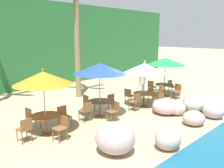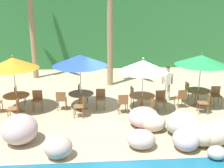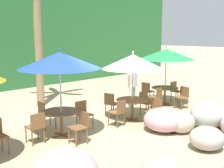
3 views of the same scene
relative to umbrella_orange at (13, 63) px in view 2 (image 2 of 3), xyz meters
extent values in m
plane|color=tan|center=(4.37, -0.19, -2.13)|extent=(120.00, 120.00, 0.00)
cube|color=tan|center=(4.37, -0.19, -2.13)|extent=(18.00, 5.20, 0.01)
cube|color=#286633|center=(4.37, 8.81, 0.87)|extent=(28.00, 2.40, 6.00)
ellipsoid|color=#C0A596|center=(2.18, -3.84, -1.78)|extent=(0.87, 0.83, 0.71)
ellipsoid|color=tan|center=(7.19, -3.49, -1.94)|extent=(0.66, 0.57, 0.39)
ellipsoid|color=beige|center=(7.12, -3.46, -1.75)|extent=(1.12, 0.90, 0.76)
ellipsoid|color=#C2B19D|center=(5.45, -2.27, -1.82)|extent=(0.88, 0.79, 0.63)
ellipsoid|color=#ABB5A9|center=(6.41, -2.64, -1.70)|extent=(1.19, 1.05, 0.87)
ellipsoid|color=#BB9F9C|center=(0.80, -2.81, -1.64)|extent=(1.20, 1.30, 0.98)
ellipsoid|color=#B79F97|center=(4.80, -3.43, -1.84)|extent=(0.93, 0.90, 0.59)
ellipsoid|color=#B0BAA5|center=(6.96, -4.28, -1.93)|extent=(0.58, 0.51, 0.41)
ellipsoid|color=#B6A3A7|center=(6.19, -3.65, -1.80)|extent=(0.84, 0.95, 0.67)
ellipsoid|color=#CF9FAA|center=(5.17, -1.82, -1.77)|extent=(1.17, 1.22, 0.72)
ellipsoid|color=beige|center=(6.80, -3.35, -1.74)|extent=(1.02, 1.11, 0.78)
cylinder|color=silver|center=(0.00, 0.00, -1.02)|extent=(0.04, 0.04, 2.24)
cone|color=orange|center=(0.00, 0.00, 0.00)|extent=(2.10, 2.10, 0.47)
sphere|color=orange|center=(0.00, 0.00, 0.31)|extent=(0.07, 0.07, 0.07)
cube|color=brown|center=(0.00, 0.00, -2.12)|extent=(0.60, 0.12, 0.03)
cube|color=brown|center=(0.00, 0.00, -2.12)|extent=(0.12, 0.60, 0.03)
cylinder|color=brown|center=(0.00, 0.00, -1.76)|extent=(0.09, 0.09, 0.71)
cylinder|color=brown|center=(0.00, 0.00, -1.41)|extent=(1.10, 1.10, 0.03)
cylinder|color=brown|center=(1.03, -0.17, -1.91)|extent=(0.04, 0.04, 0.45)
cylinder|color=brown|center=(0.67, -0.17, -1.91)|extent=(0.04, 0.04, 0.45)
cylinder|color=brown|center=(1.03, 0.19, -1.91)|extent=(0.04, 0.04, 0.45)
cylinder|color=brown|center=(0.67, 0.18, -1.91)|extent=(0.04, 0.04, 0.45)
cube|color=brown|center=(0.85, 0.01, -1.67)|extent=(0.42, 0.42, 0.03)
cube|color=brown|center=(0.85, 0.21, -1.47)|extent=(0.42, 0.04, 0.42)
cylinder|color=brown|center=(0.12, 1.04, -1.91)|extent=(0.04, 0.04, 0.45)
cylinder|color=brown|center=(0.14, 0.68, -1.91)|extent=(0.04, 0.04, 0.45)
cylinder|color=brown|center=(-0.24, 1.02, -1.91)|extent=(0.04, 0.04, 0.45)
cylinder|color=brown|center=(-0.22, 0.66, -1.91)|extent=(0.04, 0.04, 0.45)
cube|color=brown|center=(-0.05, 0.85, -1.67)|extent=(0.44, 0.44, 0.03)
cube|color=brown|center=(-0.25, 0.84, -1.47)|extent=(0.06, 0.42, 0.42)
cylinder|color=brown|center=(-0.68, 0.15, -1.91)|extent=(0.04, 0.04, 0.45)
cylinder|color=brown|center=(-0.66, -0.21, -1.91)|extent=(0.04, 0.04, 0.45)
cylinder|color=brown|center=(-0.10, -1.04, -1.91)|extent=(0.04, 0.04, 0.45)
cylinder|color=brown|center=(-0.13, -0.68, -1.91)|extent=(0.04, 0.04, 0.45)
cylinder|color=brown|center=(0.25, -1.01, -1.91)|extent=(0.04, 0.04, 0.45)
cylinder|color=brown|center=(0.23, -0.66, -1.91)|extent=(0.04, 0.04, 0.45)
cube|color=brown|center=(0.06, -0.85, -1.67)|extent=(0.45, 0.45, 0.03)
cube|color=brown|center=(0.26, -0.83, -1.47)|extent=(0.07, 0.42, 0.42)
cylinder|color=silver|center=(2.75, 0.05, -0.98)|extent=(0.04, 0.04, 2.31)
cone|color=blue|center=(2.75, 0.05, 0.07)|extent=(2.32, 2.32, 0.46)
sphere|color=blue|center=(2.75, 0.05, 0.38)|extent=(0.07, 0.07, 0.07)
cube|color=brown|center=(2.75, 0.05, -2.12)|extent=(0.60, 0.12, 0.03)
cube|color=brown|center=(2.75, 0.05, -2.12)|extent=(0.12, 0.60, 0.03)
cylinder|color=brown|center=(2.75, 0.05, -1.76)|extent=(0.09, 0.09, 0.71)
cylinder|color=brown|center=(2.75, 0.05, -1.41)|extent=(1.10, 1.10, 0.03)
cylinder|color=brown|center=(3.77, -0.18, -1.91)|extent=(0.04, 0.04, 0.45)
cylinder|color=brown|center=(3.41, -0.16, -1.91)|extent=(0.04, 0.04, 0.45)
cylinder|color=brown|center=(3.78, 0.18, -1.91)|extent=(0.04, 0.04, 0.45)
cylinder|color=brown|center=(3.43, 0.20, -1.91)|extent=(0.04, 0.04, 0.45)
cube|color=brown|center=(3.60, 0.01, -1.67)|extent=(0.44, 0.44, 0.03)
cube|color=brown|center=(3.61, 0.21, -1.47)|extent=(0.42, 0.05, 0.42)
cylinder|color=brown|center=(3.02, 1.06, -1.91)|extent=(0.04, 0.04, 0.45)
cylinder|color=brown|center=(2.99, 0.70, -1.91)|extent=(0.04, 0.04, 0.45)
cylinder|color=brown|center=(2.66, 1.09, -1.91)|extent=(0.04, 0.04, 0.45)
cylinder|color=brown|center=(2.63, 0.73, -1.91)|extent=(0.04, 0.04, 0.45)
cube|color=brown|center=(2.82, 0.89, -1.67)|extent=(0.45, 0.45, 0.03)
cube|color=brown|center=(2.62, 0.91, -1.47)|extent=(0.07, 0.42, 0.42)
cylinder|color=brown|center=(1.73, 0.27, -1.91)|extent=(0.04, 0.04, 0.45)
cylinder|color=brown|center=(2.09, 0.25, -1.91)|extent=(0.04, 0.04, 0.45)
cylinder|color=brown|center=(1.71, -0.09, -1.91)|extent=(0.04, 0.04, 0.45)
cylinder|color=brown|center=(2.07, -0.10, -1.91)|extent=(0.04, 0.04, 0.45)
cube|color=brown|center=(1.90, 0.08, -1.67)|extent=(0.44, 0.44, 0.03)
cube|color=brown|center=(1.89, -0.12, -1.47)|extent=(0.42, 0.05, 0.42)
cylinder|color=brown|center=(2.49, -0.96, -1.91)|extent=(0.04, 0.04, 0.45)
cylinder|color=brown|center=(2.52, -0.61, -1.91)|extent=(0.04, 0.04, 0.45)
cylinder|color=brown|center=(2.84, -0.99, -1.91)|extent=(0.04, 0.04, 0.45)
cylinder|color=brown|center=(2.87, -0.64, -1.91)|extent=(0.04, 0.04, 0.45)
cube|color=brown|center=(2.68, -0.80, -1.67)|extent=(0.45, 0.45, 0.03)
cube|color=brown|center=(2.88, -0.82, -1.47)|extent=(0.07, 0.42, 0.42)
cylinder|color=silver|center=(5.35, -0.42, -1.07)|extent=(0.04, 0.04, 2.13)
cone|color=white|center=(5.35, -0.42, -0.11)|extent=(2.08, 2.08, 0.48)
sphere|color=white|center=(5.35, -0.42, 0.21)|extent=(0.07, 0.07, 0.07)
cube|color=brown|center=(5.35, -0.42, -2.12)|extent=(0.60, 0.12, 0.03)
cube|color=brown|center=(5.35, -0.42, -2.12)|extent=(0.12, 0.60, 0.03)
cylinder|color=brown|center=(5.35, -0.42, -1.76)|extent=(0.09, 0.09, 0.71)
cylinder|color=brown|center=(5.35, -0.42, -1.41)|extent=(1.10, 1.10, 0.03)
cylinder|color=brown|center=(6.38, -0.58, -1.91)|extent=(0.04, 0.04, 0.45)
cylinder|color=brown|center=(6.03, -0.58, -1.91)|extent=(0.04, 0.04, 0.45)
cylinder|color=brown|center=(6.38, -0.22, -1.91)|extent=(0.04, 0.04, 0.45)
cylinder|color=brown|center=(6.02, -0.23, -1.91)|extent=(0.04, 0.04, 0.45)
cube|color=brown|center=(6.20, -0.40, -1.67)|extent=(0.43, 0.43, 0.03)
cube|color=brown|center=(6.20, -0.20, -1.47)|extent=(0.42, 0.04, 0.42)
cylinder|color=brown|center=(5.39, 0.63, -1.91)|extent=(0.04, 0.04, 0.45)
cylinder|color=brown|center=(5.44, 0.27, -1.91)|extent=(0.04, 0.04, 0.45)
cylinder|color=brown|center=(5.04, 0.58, -1.91)|extent=(0.04, 0.04, 0.45)
cylinder|color=brown|center=(5.08, 0.22, -1.91)|extent=(0.04, 0.04, 0.45)
cube|color=brown|center=(5.24, 0.43, -1.67)|extent=(0.47, 0.47, 0.03)
cube|color=brown|center=(5.04, 0.40, -1.47)|extent=(0.09, 0.42, 0.42)
cylinder|color=brown|center=(4.31, -0.31, -1.91)|extent=(0.04, 0.04, 0.45)
cylinder|color=brown|center=(4.67, -0.29, -1.91)|extent=(0.04, 0.04, 0.45)
cylinder|color=brown|center=(4.34, -0.67, -1.91)|extent=(0.04, 0.04, 0.45)
cylinder|color=brown|center=(4.70, -0.64, -1.91)|extent=(0.04, 0.04, 0.45)
cube|color=brown|center=(4.50, -0.48, -1.67)|extent=(0.45, 0.45, 0.03)
cube|color=brown|center=(4.52, -0.68, -1.47)|extent=(0.42, 0.07, 0.42)
cylinder|color=brown|center=(5.20, -1.45, -1.91)|extent=(0.04, 0.04, 0.45)
cylinder|color=brown|center=(5.19, -1.09, -1.91)|extent=(0.04, 0.04, 0.45)
cylinder|color=brown|center=(5.56, -1.44, -1.91)|extent=(0.04, 0.04, 0.45)
cylinder|color=brown|center=(5.55, -1.08, -1.91)|extent=(0.04, 0.04, 0.45)
cube|color=brown|center=(5.38, -1.27, -1.67)|extent=(0.43, 0.43, 0.03)
cube|color=brown|center=(5.58, -1.26, -1.47)|extent=(0.05, 0.42, 0.42)
cylinder|color=silver|center=(8.01, 0.08, -1.02)|extent=(0.04, 0.04, 2.23)
cone|color=#238E47|center=(8.01, 0.08, -0.01)|extent=(2.29, 2.29, 0.44)
sphere|color=#238E47|center=(8.01, 0.08, 0.29)|extent=(0.07, 0.07, 0.07)
cube|color=brown|center=(8.01, 0.08, -2.12)|extent=(0.60, 0.12, 0.03)
cube|color=brown|center=(8.01, 0.08, -2.12)|extent=(0.12, 0.60, 0.03)
cylinder|color=brown|center=(8.01, 0.08, -1.76)|extent=(0.09, 0.09, 0.71)
cylinder|color=brown|center=(8.01, 0.08, -1.41)|extent=(1.10, 1.10, 0.03)
cylinder|color=brown|center=(9.02, -0.17, -1.91)|extent=(0.04, 0.04, 0.45)
cylinder|color=brown|center=(8.66, -0.15, -1.91)|extent=(0.04, 0.04, 0.45)
cylinder|color=brown|center=(9.04, 0.19, -1.91)|extent=(0.04, 0.04, 0.45)
cylinder|color=brown|center=(8.69, 0.21, -1.91)|extent=(0.04, 0.04, 0.45)
cube|color=brown|center=(8.85, 0.02, -1.67)|extent=(0.45, 0.45, 0.03)
cube|color=brown|center=(8.87, 0.22, -1.47)|extent=(0.42, 0.06, 0.42)
cylinder|color=brown|center=(8.14, 1.11, -1.91)|extent=(0.04, 0.04, 0.45)
cylinder|color=brown|center=(8.16, 0.75, -1.91)|extent=(0.04, 0.04, 0.45)
cylinder|color=brown|center=(7.79, 1.10, -1.91)|extent=(0.04, 0.04, 0.45)
cylinder|color=brown|center=(7.80, 0.74, -1.91)|extent=(0.04, 0.04, 0.45)
cube|color=brown|center=(7.97, 0.93, -1.67)|extent=(0.44, 0.44, 0.03)
cube|color=brown|center=(7.77, 0.92, -1.47)|extent=(0.05, 0.42, 0.42)
cylinder|color=brown|center=(6.96, 0.13, -1.91)|extent=(0.04, 0.04, 0.45)
cylinder|color=brown|center=(7.32, 0.17, -1.91)|extent=(0.04, 0.04, 0.45)
cylinder|color=brown|center=(7.01, -0.22, -1.91)|extent=(0.04, 0.04, 0.45)
cylinder|color=brown|center=(7.36, -0.18, -1.91)|extent=(0.04, 0.04, 0.45)
cube|color=brown|center=(7.16, -0.02, -1.67)|extent=(0.47, 0.47, 0.03)
cube|color=brown|center=(7.19, -0.22, -1.47)|extent=(0.42, 0.08, 0.42)
cylinder|color=brown|center=(7.70, -0.92, -1.91)|extent=(0.04, 0.04, 0.45)
cylinder|color=brown|center=(7.75, -0.57, -1.91)|extent=(0.04, 0.04, 0.45)
cylinder|color=brown|center=(8.06, -0.97, -1.91)|extent=(0.04, 0.04, 0.45)
cylinder|color=brown|center=(8.10, -0.61, -1.91)|extent=(0.04, 0.04, 0.45)
cube|color=brown|center=(7.90, -0.77, -1.67)|extent=(0.47, 0.47, 0.03)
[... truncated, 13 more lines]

